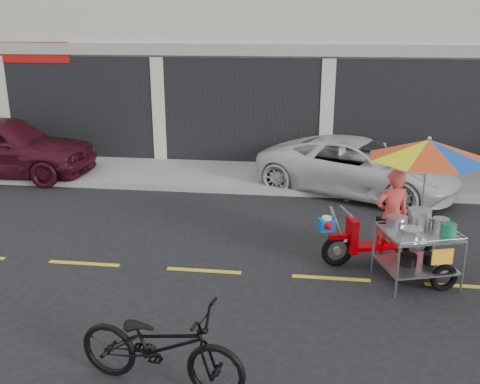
# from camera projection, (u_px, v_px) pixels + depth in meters

# --- Properties ---
(ground) EXTENTS (90.00, 90.00, 0.00)m
(ground) POSITION_uv_depth(u_px,v_px,m) (331.00, 278.00, 8.25)
(ground) COLOR black
(sidewalk) EXTENTS (45.00, 3.00, 0.15)m
(sidewalk) POSITION_uv_depth(u_px,v_px,m) (325.00, 176.00, 13.42)
(sidewalk) COLOR gray
(sidewalk) RESTS_ON ground
(shophouse_block) EXTENTS (36.00, 8.11, 10.40)m
(shophouse_block) POSITION_uv_depth(u_px,v_px,m) (420.00, 7.00, 16.61)
(shophouse_block) COLOR beige
(shophouse_block) RESTS_ON ground
(centerline) EXTENTS (42.00, 0.10, 0.01)m
(centerline) POSITION_uv_depth(u_px,v_px,m) (331.00, 278.00, 8.25)
(centerline) COLOR gold
(centerline) RESTS_ON ground
(maroon_sedan) EXTENTS (4.66, 1.91, 1.58)m
(maroon_sedan) POSITION_uv_depth(u_px,v_px,m) (1.00, 146.00, 13.47)
(maroon_sedan) COLOR #3E0E19
(maroon_sedan) RESTS_ON ground
(white_pickup) EXTENTS (4.97, 3.70, 1.25)m
(white_pickup) POSITION_uv_depth(u_px,v_px,m) (358.00, 166.00, 12.21)
(white_pickup) COLOR silver
(white_pickup) RESTS_ON ground
(near_bicycle) EXTENTS (2.00, 1.00, 1.00)m
(near_bicycle) POSITION_uv_depth(u_px,v_px,m) (161.00, 345.00, 5.68)
(near_bicycle) COLOR black
(near_bicycle) RESTS_ON ground
(food_vendor_rig) EXTENTS (2.59, 2.15, 2.24)m
(food_vendor_rig) POSITION_uv_depth(u_px,v_px,m) (412.00, 188.00, 8.01)
(food_vendor_rig) COLOR black
(food_vendor_rig) RESTS_ON ground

